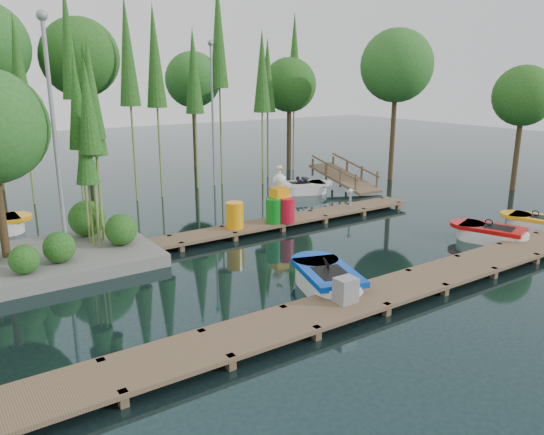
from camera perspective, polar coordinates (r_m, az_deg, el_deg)
ground_plane at (r=16.87m, az=-0.45°, el=-4.23°), size 90.00×90.00×0.00m
near_dock at (r=13.53m, az=10.32°, el=-8.43°), size 18.00×1.50×0.50m
far_dock at (r=19.32m, az=-2.11°, el=-1.00°), size 15.00×1.20×0.50m
island at (r=16.89m, az=-25.32°, el=5.50°), size 6.20×4.20×6.75m
tree_screen at (r=24.79m, az=-18.99°, el=15.54°), size 34.42×18.53×10.31m
lamp_island at (r=16.14m, az=-22.46°, el=9.28°), size 0.30×0.30×7.25m
lamp_rear at (r=27.46m, az=-6.44°, el=12.24°), size 0.30×0.30×7.25m
ramp at (r=27.07m, az=7.78°, el=4.32°), size 1.50×3.94×1.49m
boat_blue at (r=14.29m, az=5.93°, el=-6.76°), size 2.12×3.16×0.98m
boat_red at (r=19.78m, az=22.43°, el=-1.70°), size 1.99×2.87×0.88m
boat_yellow_near at (r=21.95m, az=26.58°, el=-0.62°), size 1.78×2.69×0.83m
boat_white_far at (r=25.84m, az=3.51°, el=3.20°), size 2.81×2.03×1.21m
utility_cabinet at (r=12.89m, az=7.93°, el=-7.74°), size 0.50×0.42×0.61m
yellow_barrel at (r=18.80m, az=-4.04°, el=0.23°), size 0.63×0.63×0.94m
drum_cluster at (r=19.63m, az=0.96°, el=1.35°), size 1.22×1.12×2.10m
seagull_post at (r=21.98m, az=8.43°, el=2.43°), size 0.49×0.26×0.78m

